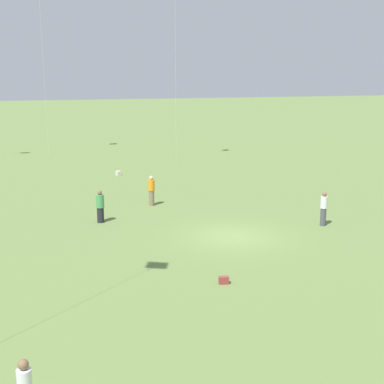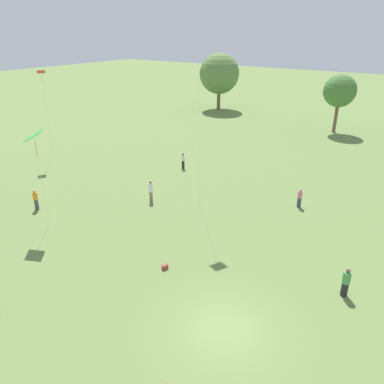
{
  "view_description": "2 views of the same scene",
  "coord_description": "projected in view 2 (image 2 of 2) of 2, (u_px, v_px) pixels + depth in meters",
  "views": [
    {
      "loc": [
        -23.3,
        8.32,
        7.93
      ],
      "look_at": [
        -3.03,
        2.87,
        3.07
      ],
      "focal_mm": 50.0,
      "sensor_mm": 36.0,
      "label": 1
    },
    {
      "loc": [
        6.71,
        -12.31,
        13.44
      ],
      "look_at": [
        -6.57,
        6.84,
        3.14
      ],
      "focal_mm": 35.0,
      "sensor_mm": 36.0,
      "label": 2
    }
  ],
  "objects": [
    {
      "name": "person_4",
      "position": [
        36.0,
        200.0,
        29.77
      ],
      "size": [
        0.39,
        0.39,
        1.69
      ],
      "rotation": [
        0.0,
        0.0,
        3.12
      ],
      "color": "#4C4C51",
      "rests_on": "ground_plane"
    },
    {
      "name": "person_7",
      "position": [
        183.0,
        161.0,
        38.42
      ],
      "size": [
        0.48,
        0.48,
        1.67
      ],
      "rotation": [
        0.0,
        0.0,
        2.47
      ],
      "color": "#232328",
      "rests_on": "ground_plane"
    },
    {
      "name": "person_6",
      "position": [
        151.0,
        191.0,
        31.11
      ],
      "size": [
        0.44,
        0.44,
        1.83
      ],
      "rotation": [
        0.0,
        0.0,
        2.07
      ],
      "color": "#847056",
      "rests_on": "ground_plane"
    },
    {
      "name": "tree_0",
      "position": [
        219.0,
        74.0,
        64.34
      ],
      "size": [
        6.83,
        6.83,
        9.51
      ],
      "color": "brown",
      "rests_on": "ground_plane"
    },
    {
      "name": "ground_plane",
      "position": [
        223.0,
        329.0,
        18.18
      ],
      "size": [
        240.0,
        240.0,
        0.0
      ],
      "primitive_type": "plane",
      "color": "olive"
    },
    {
      "name": "tree_1",
      "position": [
        340.0,
        91.0,
        49.84
      ],
      "size": [
        4.31,
        4.31,
        7.8
      ],
      "color": "brown",
      "rests_on": "ground_plane"
    },
    {
      "name": "person_9",
      "position": [
        346.0,
        282.0,
        20.13
      ],
      "size": [
        0.6,
        0.6,
        1.73
      ],
      "rotation": [
        0.0,
        0.0,
        0.58
      ],
      "color": "#232328",
      "rests_on": "ground_plane"
    },
    {
      "name": "picnic_bag_0",
      "position": [
        165.0,
        267.0,
        22.63
      ],
      "size": [
        0.26,
        0.4,
        0.28
      ],
      "rotation": [
        0.0,
        0.0,
        1.42
      ],
      "color": "#933833",
      "rests_on": "ground_plane"
    },
    {
      "name": "kite_2",
      "position": [
        42.0,
        76.0,
        38.1
      ],
      "size": [
        1.03,
        1.04,
        9.44
      ],
      "rotation": [
        0.0,
        0.0,
        3.34
      ],
      "color": "red",
      "rests_on": "ground_plane"
    },
    {
      "name": "kite_7",
      "position": [
        34.0,
        137.0,
        24.99
      ],
      "size": [
        1.67,
        1.68,
        7.11
      ],
      "rotation": [
        0.0,
        0.0,
        4.67
      ],
      "color": "green",
      "rests_on": "ground_plane"
    },
    {
      "name": "person_2",
      "position": [
        300.0,
        198.0,
        30.2
      ],
      "size": [
        0.52,
        0.52,
        1.6
      ],
      "rotation": [
        0.0,
        0.0,
        5.36
      ],
      "color": "#333D5B",
      "rests_on": "ground_plane"
    }
  ]
}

